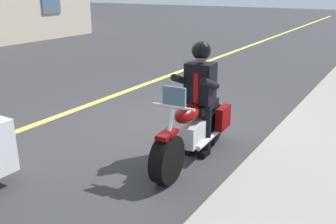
% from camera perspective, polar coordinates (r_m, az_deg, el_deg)
% --- Properties ---
extents(ground_plane, '(80.00, 80.00, 0.00)m').
position_cam_1_polar(ground_plane, '(7.13, -1.11, -1.92)').
color(ground_plane, '#333335').
extents(lane_center_stripe, '(60.00, 0.16, 0.01)m').
position_cam_1_polar(lane_center_stripe, '(8.32, -12.79, 0.67)').
color(lane_center_stripe, '#E5DB4C').
rests_on(lane_center_stripe, ground_plane).
extents(motorcycle_main, '(2.22, 0.68, 1.26)m').
position_cam_1_polar(motorcycle_main, '(5.64, 3.91, -2.71)').
color(motorcycle_main, black).
rests_on(motorcycle_main, ground_plane).
extents(rider_main, '(0.65, 0.58, 1.74)m').
position_cam_1_polar(rider_main, '(5.62, 4.80, 3.48)').
color(rider_main, black).
rests_on(rider_main, ground_plane).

